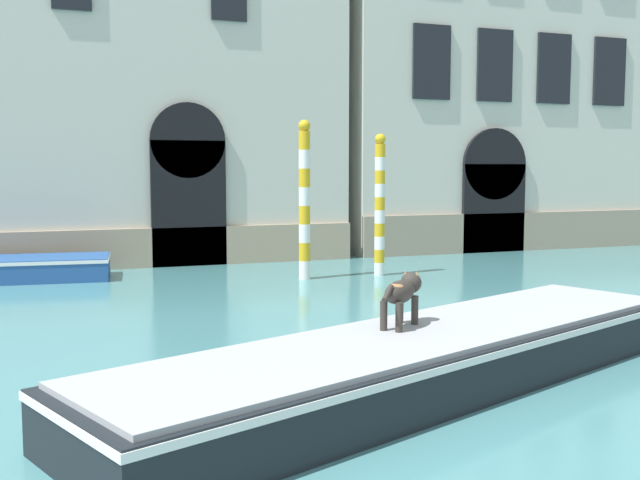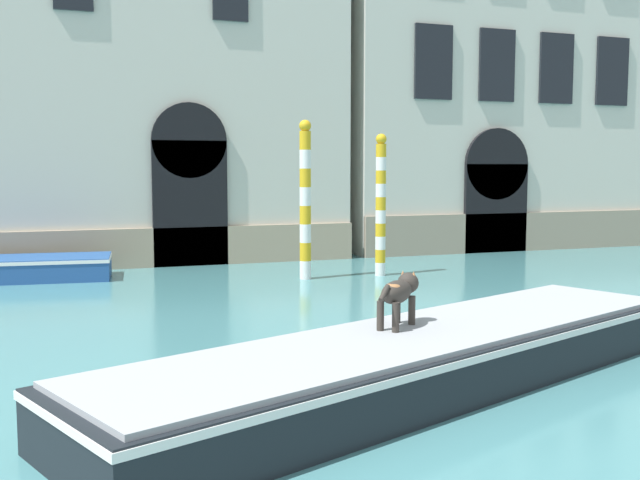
% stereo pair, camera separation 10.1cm
% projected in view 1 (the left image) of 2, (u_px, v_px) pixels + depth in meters
% --- Properties ---
extents(palazzo_right, '(10.94, 6.13, 12.70)m').
position_uv_depth(palazzo_right, '(473.00, 61.00, 26.07)').
color(palazzo_right, beige).
rests_on(palazzo_right, ground_plane).
extents(boat_foreground, '(9.10, 5.11, 0.69)m').
position_uv_depth(boat_foreground, '(425.00, 357.00, 9.06)').
color(boat_foreground, black).
rests_on(boat_foreground, ground_plane).
extents(dog_on_deck, '(0.80, 0.72, 0.66)m').
position_uv_depth(dog_on_deck, '(402.00, 292.00, 9.22)').
color(dog_on_deck, '#332D28').
rests_on(dog_on_deck, boat_foreground).
extents(mooring_pole_0, '(0.26, 0.26, 3.46)m').
position_uv_depth(mooring_pole_0, '(380.00, 204.00, 18.23)').
color(mooring_pole_0, white).
rests_on(mooring_pole_0, ground_plane).
extents(mooring_pole_1, '(0.28, 0.28, 3.76)m').
position_uv_depth(mooring_pole_1, '(304.00, 199.00, 17.62)').
color(mooring_pole_1, white).
rests_on(mooring_pole_1, ground_plane).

